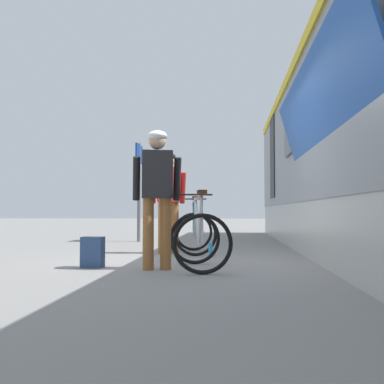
{
  "coord_description": "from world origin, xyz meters",
  "views": [
    {
      "loc": [
        0.51,
        -6.33,
        0.73
      ],
      "look_at": [
        -0.09,
        0.9,
        1.05
      ],
      "focal_mm": 41.61,
      "sensor_mm": 36.0,
      "label": 1
    }
  ],
  "objects_px": {
    "cyclist_far_in_red": "(168,193)",
    "cyclist_near_in_dark": "(157,186)",
    "platform_sign_post": "(139,175)",
    "bicycle_far_teal": "(194,230)",
    "bicycle_near_silver": "(199,237)",
    "backpack_on_platform": "(93,252)",
    "water_bottle_near_the_bikes": "(210,250)"
  },
  "relations": [
    {
      "from": "cyclist_far_in_red",
      "to": "cyclist_near_in_dark",
      "type": "bearing_deg",
      "value": -86.08
    },
    {
      "from": "cyclist_far_in_red",
      "to": "platform_sign_post",
      "type": "bearing_deg",
      "value": 110.8
    },
    {
      "from": "bicycle_far_teal",
      "to": "platform_sign_post",
      "type": "bearing_deg",
      "value": 118.69
    },
    {
      "from": "bicycle_near_silver",
      "to": "backpack_on_platform",
      "type": "xyz_separation_m",
      "value": [
        -1.39,
        0.04,
        -0.2
      ]
    },
    {
      "from": "bicycle_far_teal",
      "to": "water_bottle_near_the_bikes",
      "type": "distance_m",
      "value": 0.71
    },
    {
      "from": "cyclist_near_in_dark",
      "to": "backpack_on_platform",
      "type": "relative_size",
      "value": 4.4
    },
    {
      "from": "backpack_on_platform",
      "to": "bicycle_far_teal",
      "type": "bearing_deg",
      "value": 63.15
    },
    {
      "from": "bicycle_near_silver",
      "to": "backpack_on_platform",
      "type": "relative_size",
      "value": 2.93
    },
    {
      "from": "backpack_on_platform",
      "to": "water_bottle_near_the_bikes",
      "type": "bearing_deg",
      "value": 48.24
    },
    {
      "from": "cyclist_near_in_dark",
      "to": "bicycle_near_silver",
      "type": "distance_m",
      "value": 0.84
    },
    {
      "from": "cyclist_near_in_dark",
      "to": "platform_sign_post",
      "type": "distance_m",
      "value": 5.32
    },
    {
      "from": "cyclist_near_in_dark",
      "to": "cyclist_far_in_red",
      "type": "bearing_deg",
      "value": 93.92
    },
    {
      "from": "cyclist_far_in_red",
      "to": "bicycle_near_silver",
      "type": "relative_size",
      "value": 1.5
    },
    {
      "from": "bicycle_far_teal",
      "to": "platform_sign_post",
      "type": "height_order",
      "value": "platform_sign_post"
    },
    {
      "from": "backpack_on_platform",
      "to": "water_bottle_near_the_bikes",
      "type": "xyz_separation_m",
      "value": [
        1.48,
        1.52,
        -0.09
      ]
    },
    {
      "from": "cyclist_near_in_dark",
      "to": "bicycle_far_teal",
      "type": "bearing_deg",
      "value": 82.29
    },
    {
      "from": "cyclist_far_in_red",
      "to": "backpack_on_platform",
      "type": "relative_size",
      "value": 4.4
    },
    {
      "from": "cyclist_near_in_dark",
      "to": "platform_sign_post",
      "type": "height_order",
      "value": "platform_sign_post"
    },
    {
      "from": "cyclist_near_in_dark",
      "to": "bicycle_near_silver",
      "type": "bearing_deg",
      "value": 10.93
    },
    {
      "from": "water_bottle_near_the_bikes",
      "to": "platform_sign_post",
      "type": "distance_m",
      "value": 4.23
    },
    {
      "from": "backpack_on_platform",
      "to": "water_bottle_near_the_bikes",
      "type": "height_order",
      "value": "backpack_on_platform"
    },
    {
      "from": "bicycle_far_teal",
      "to": "backpack_on_platform",
      "type": "bearing_deg",
      "value": -119.34
    },
    {
      "from": "bicycle_near_silver",
      "to": "platform_sign_post",
      "type": "xyz_separation_m",
      "value": [
        -1.81,
        5.03,
        1.22
      ]
    },
    {
      "from": "water_bottle_near_the_bikes",
      "to": "platform_sign_post",
      "type": "height_order",
      "value": "platform_sign_post"
    },
    {
      "from": "cyclist_near_in_dark",
      "to": "bicycle_near_silver",
      "type": "height_order",
      "value": "cyclist_near_in_dark"
    },
    {
      "from": "bicycle_far_teal",
      "to": "bicycle_near_silver",
      "type": "bearing_deg",
      "value": -84.16
    },
    {
      "from": "bicycle_far_teal",
      "to": "backpack_on_platform",
      "type": "xyz_separation_m",
      "value": [
        -1.17,
        -2.09,
        -0.2
      ]
    },
    {
      "from": "cyclist_near_in_dark",
      "to": "bicycle_far_teal",
      "type": "distance_m",
      "value": 2.34
    },
    {
      "from": "bicycle_far_teal",
      "to": "water_bottle_near_the_bikes",
      "type": "height_order",
      "value": "bicycle_far_teal"
    },
    {
      "from": "cyclist_far_in_red",
      "to": "platform_sign_post",
      "type": "distance_m",
      "value": 3.26
    },
    {
      "from": "cyclist_far_in_red",
      "to": "platform_sign_post",
      "type": "relative_size",
      "value": 0.73
    },
    {
      "from": "bicycle_far_teal",
      "to": "backpack_on_platform",
      "type": "height_order",
      "value": "bicycle_far_teal"
    }
  ]
}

